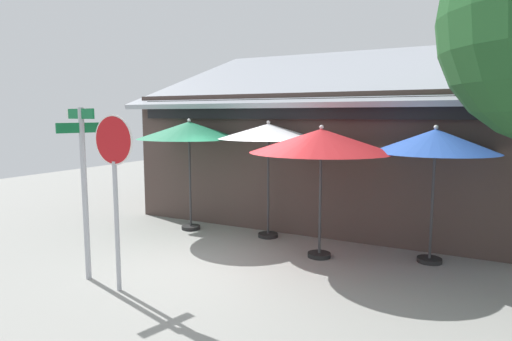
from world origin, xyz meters
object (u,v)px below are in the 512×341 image
object	(u,v)px
patio_umbrella_forest_green_left	(189,131)
patio_umbrella_crimson_right	(321,141)
stop_sign	(115,170)
street_sign_post	(84,176)
patio_umbrella_ivory_center	(268,132)
patio_umbrella_royal_blue_far_right	(435,142)

from	to	relation	value
patio_umbrella_forest_green_left	patio_umbrella_crimson_right	xyz separation A→B (m)	(3.40, -0.56, -0.12)
stop_sign	patio_umbrella_forest_green_left	xyz separation A→B (m)	(-1.20, 3.52, 0.45)
street_sign_post	patio_umbrella_crimson_right	xyz separation A→B (m)	(3.01, 2.83, 0.49)
street_sign_post	patio_umbrella_ivory_center	size ratio (longest dim) A/B	1.09
patio_umbrella_crimson_right	patio_umbrella_ivory_center	bearing A→B (deg)	151.65
patio_umbrella_crimson_right	patio_umbrella_royal_blue_far_right	size ratio (longest dim) A/B	1.06
patio_umbrella_ivory_center	patio_umbrella_royal_blue_far_right	bearing A→B (deg)	-2.37
patio_umbrella_ivory_center	patio_umbrella_crimson_right	distance (m)	1.68
patio_umbrella_crimson_right	stop_sign	bearing A→B (deg)	-126.55
patio_umbrella_crimson_right	patio_umbrella_royal_blue_far_right	xyz separation A→B (m)	(1.90, 0.66, 0.01)
patio_umbrella_ivory_center	patio_umbrella_royal_blue_far_right	size ratio (longest dim) A/B	1.02
stop_sign	patio_umbrella_royal_blue_far_right	xyz separation A→B (m)	(4.09, 3.62, 0.34)
stop_sign	street_sign_post	bearing A→B (deg)	170.73
stop_sign	patio_umbrella_forest_green_left	size ratio (longest dim) A/B	1.03
patio_umbrella_ivory_center	patio_umbrella_crimson_right	size ratio (longest dim) A/B	0.96
street_sign_post	patio_umbrella_forest_green_left	bearing A→B (deg)	96.51
street_sign_post	stop_sign	world-z (taller)	street_sign_post
patio_umbrella_ivory_center	patio_umbrella_crimson_right	bearing A→B (deg)	-28.35
street_sign_post	patio_umbrella_crimson_right	distance (m)	4.16
patio_umbrella_royal_blue_far_right	patio_umbrella_crimson_right	bearing A→B (deg)	-160.89
patio_umbrella_ivory_center	patio_umbrella_crimson_right	xyz separation A→B (m)	(1.48, -0.80, -0.11)
street_sign_post	patio_umbrella_royal_blue_far_right	world-z (taller)	street_sign_post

